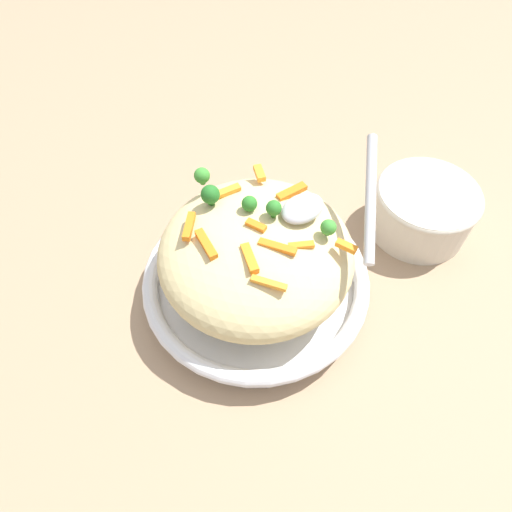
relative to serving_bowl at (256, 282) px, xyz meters
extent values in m
plane|color=#9E7F60|center=(0.00, 0.00, -0.02)|extent=(2.40, 2.40, 0.00)
cylinder|color=silver|center=(0.00, 0.00, -0.01)|extent=(0.27, 0.27, 0.02)
torus|color=silver|center=(0.00, 0.00, 0.01)|extent=(0.30, 0.30, 0.02)
torus|color=black|center=(0.00, 0.00, 0.01)|extent=(0.29, 0.29, 0.00)
ellipsoid|color=#DBC689|center=(0.00, 0.00, 0.06)|extent=(0.24, 0.24, 0.10)
cube|color=orange|center=(0.04, 0.06, 0.11)|extent=(0.03, 0.04, 0.01)
cube|color=orange|center=(-0.07, -0.02, 0.11)|extent=(0.04, 0.02, 0.01)
cube|color=orange|center=(-0.02, 0.05, 0.11)|extent=(0.03, 0.02, 0.01)
cube|color=orange|center=(0.00, 0.04, 0.11)|extent=(0.03, 0.04, 0.01)
cube|color=orange|center=(0.06, -0.02, 0.11)|extent=(0.02, 0.04, 0.01)
cube|color=orange|center=(0.00, 0.00, 0.12)|extent=(0.02, 0.03, 0.01)
cube|color=orange|center=(-0.06, 0.08, 0.11)|extent=(0.02, 0.03, 0.01)
cube|color=orange|center=(-0.06, -0.07, 0.11)|extent=(0.02, 0.03, 0.01)
cube|color=orange|center=(0.03, 0.03, 0.11)|extent=(0.02, 0.04, 0.01)
cube|color=orange|center=(-0.01, -0.07, 0.11)|extent=(0.03, 0.02, 0.01)
cube|color=orange|center=(0.06, -0.05, 0.11)|extent=(0.03, 0.03, 0.01)
cylinder|color=#205B1C|center=(0.01, -0.07, 0.11)|extent=(0.01, 0.01, 0.01)
sphere|color=#236B23|center=(0.01, -0.07, 0.12)|extent=(0.02, 0.02, 0.02)
cylinder|color=#377928|center=(-0.06, 0.06, 0.11)|extent=(0.01, 0.01, 0.01)
sphere|color=#3D8E33|center=(-0.06, 0.06, 0.12)|extent=(0.02, 0.02, 0.02)
cylinder|color=#296820|center=(-0.03, 0.00, 0.12)|extent=(0.01, 0.01, 0.01)
sphere|color=#2D7A28|center=(-0.03, 0.00, 0.13)|extent=(0.02, 0.02, 0.02)
cylinder|color=#377928|center=(0.00, -0.10, 0.11)|extent=(0.01, 0.01, 0.01)
sphere|color=#3D8E33|center=(0.00, -0.10, 0.12)|extent=(0.02, 0.02, 0.02)
cylinder|color=#296820|center=(-0.01, -0.03, 0.11)|extent=(0.01, 0.01, 0.01)
sphere|color=#2D7A28|center=(-0.01, -0.03, 0.12)|extent=(0.02, 0.02, 0.02)
ellipsoid|color=#B7B7BC|center=(-0.06, 0.02, 0.12)|extent=(0.06, 0.04, 0.02)
cylinder|color=#B7B7BC|center=(-0.11, 0.07, 0.14)|extent=(0.12, 0.11, 0.06)
cylinder|color=beige|center=(-0.26, 0.07, 0.01)|extent=(0.14, 0.14, 0.08)
torus|color=beige|center=(-0.26, 0.07, 0.05)|extent=(0.15, 0.15, 0.01)
camera|label=1|loc=(0.22, 0.26, 0.51)|focal=32.16mm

